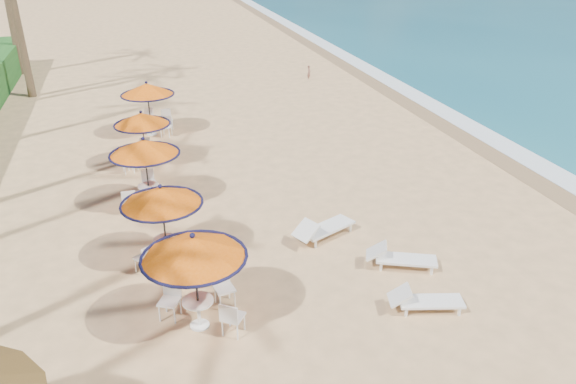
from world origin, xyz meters
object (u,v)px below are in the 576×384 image
(station_3, at_px, (141,126))
(lounger_near, at_px, (423,300))
(station_0, at_px, (196,258))
(station_2, at_px, (145,156))
(lounger_far, at_px, (322,228))
(station_1, at_px, (162,204))
(station_4, at_px, (149,95))
(lounger_mid, at_px, (399,257))

(station_3, xyz_separation_m, lounger_near, (5.97, -11.06, -1.31))
(station_0, height_order, lounger_near, station_0)
(station_2, bearing_deg, lounger_far, -37.87)
(lounger_near, bearing_deg, station_3, 132.79)
(station_1, xyz_separation_m, station_4, (0.29, 10.77, 0.00))
(station_2, xyz_separation_m, lounger_far, (4.76, -3.70, -1.39))
(station_3, bearing_deg, lounger_far, -56.37)
(station_3, bearing_deg, lounger_mid, -55.80)
(station_0, xyz_separation_m, station_3, (-0.77, 10.14, -0.20))
(station_0, height_order, station_1, station_0)
(lounger_mid, bearing_deg, station_1, -175.12)
(station_2, distance_m, lounger_mid, 8.59)
(station_1, xyz_separation_m, lounger_far, (4.51, -0.01, -1.41))
(lounger_mid, xyz_separation_m, lounger_far, (-1.48, 2.03, 0.03))
(station_2, relative_size, lounger_far, 1.12)
(lounger_near, bearing_deg, lounger_mid, 96.15)
(station_3, bearing_deg, station_2, -90.04)
(station_1, xyz_separation_m, station_3, (-0.25, 7.14, -0.15))
(station_2, relative_size, station_3, 1.08)
(station_0, xyz_separation_m, lounger_far, (3.99, 2.99, -1.46))
(station_1, height_order, station_3, station_1)
(station_1, distance_m, station_3, 7.15)
(station_1, relative_size, lounger_far, 1.08)
(station_1, distance_m, station_4, 10.77)
(station_0, height_order, station_3, station_0)
(station_3, height_order, lounger_far, station_3)
(station_3, bearing_deg, station_4, 81.45)
(station_0, relative_size, station_2, 1.04)
(station_0, relative_size, lounger_mid, 1.26)
(station_4, xyz_separation_m, lounger_mid, (5.70, -12.81, -1.44))
(station_4, bearing_deg, station_1, -91.57)
(station_1, xyz_separation_m, lounger_mid, (5.99, -2.04, -1.44))
(station_3, xyz_separation_m, lounger_far, (4.76, -7.15, -1.27))
(station_1, bearing_deg, lounger_mid, -18.84)
(station_0, relative_size, lounger_far, 1.16)
(station_1, relative_size, lounger_mid, 1.17)
(station_0, distance_m, lounger_near, 5.49)
(station_2, distance_m, station_4, 7.10)
(station_4, bearing_deg, lounger_near, -69.75)
(station_2, bearing_deg, station_4, 85.57)
(station_1, bearing_deg, station_4, 88.43)
(station_0, bearing_deg, station_2, 96.55)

